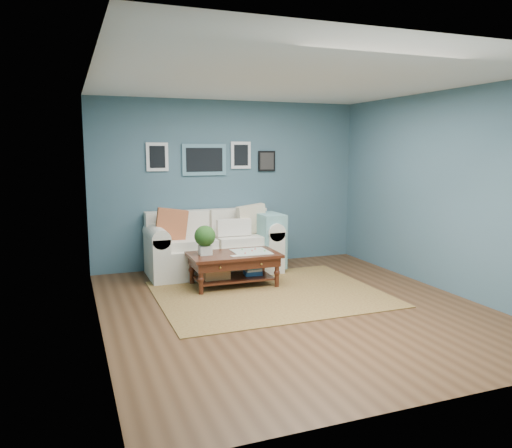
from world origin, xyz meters
name	(u,v)px	position (x,y,z in m)	size (l,w,h in m)	color
room_shell	(291,196)	(-0.01, 0.06, 1.36)	(5.00, 5.02, 2.70)	brown
area_rug	(269,294)	(-0.06, 0.62, 0.01)	(2.92, 2.34, 0.01)	brown
loveseat	(219,245)	(-0.34, 2.03, 0.44)	(2.08, 0.94, 1.07)	white
coffee_table	(229,259)	(-0.44, 1.19, 0.39)	(1.27, 0.75, 0.88)	#35150A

